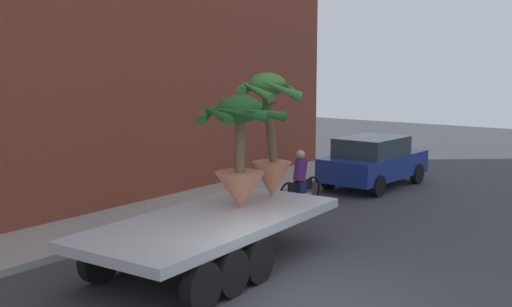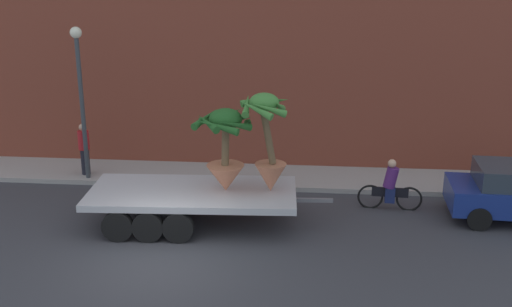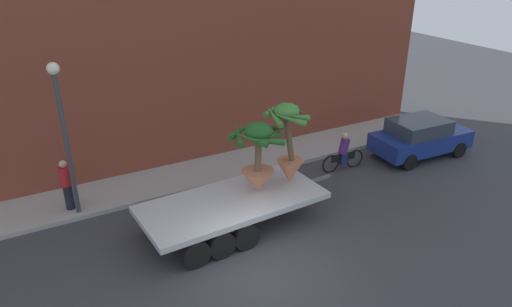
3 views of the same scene
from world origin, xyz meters
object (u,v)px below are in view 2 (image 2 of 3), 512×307
Objects in this scene: cyclist at (390,187)px; street_lamp at (80,84)px; potted_palm_rear at (225,149)px; pedestrian_near_gate at (84,148)px; flatbed_trailer at (184,197)px; potted_palm_middle at (267,142)px.

street_lamp is (-9.48, 1.41, 2.56)m from cyclist.
pedestrian_near_gate is at bearing 147.64° from potted_palm_rear.
potted_palm_rear reaches higher than pedestrian_near_gate.
street_lamp is at bearing 141.88° from flatbed_trailer.
potted_palm_middle reaches higher than flatbed_trailer.
street_lamp reaches higher than flatbed_trailer.
pedestrian_near_gate is (-6.22, 3.18, -1.30)m from potted_palm_middle.
cyclist is (3.44, 1.44, -1.67)m from potted_palm_middle.
street_lamp is at bearing -61.10° from pedestrian_near_gate.
cyclist is at bearing 18.29° from potted_palm_rear.
potted_palm_rear is 6.16m from pedestrian_near_gate.
potted_palm_middle reaches higher than cyclist.
potted_palm_rear is 1.12m from potted_palm_middle.
flatbed_trailer is 1.80m from potted_palm_rear.
potted_palm_rear is at bearing -176.62° from potted_palm_middle.
flatbed_trailer is 3.60× the size of cyclist.
potted_palm_rear is at bearing -161.71° from cyclist.
street_lamp is at bearing 149.50° from potted_palm_rear.
potted_palm_middle is 0.55× the size of street_lamp.
street_lamp is (-3.79, 2.97, 2.47)m from flatbed_trailer.
potted_palm_middle reaches higher than potted_palm_rear.
pedestrian_near_gate is (-3.97, 3.31, 0.28)m from flatbed_trailer.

